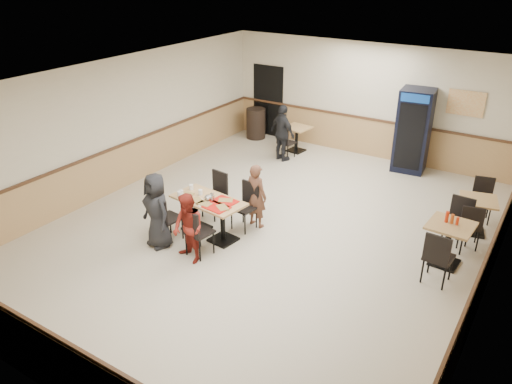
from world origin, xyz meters
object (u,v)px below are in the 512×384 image
Objects in this scene: main_table at (209,211)px; trash_bin at (256,123)px; side_table_near at (449,238)px; diner_woman_left at (157,211)px; back_table at (297,135)px; diner_man_opposite at (256,196)px; side_table_far at (477,210)px; diner_woman_right at (188,229)px; lone_diner at (283,133)px; pepsi_cooler at (413,131)px.

main_table is 1.70× the size of trash_bin.
diner_woman_left is at bearing -154.37° from side_table_near.
diner_woman_left reaches higher than side_table_near.
diner_woman_left is 6.42m from trash_bin.
diner_woman_left is 1.98× the size of back_table.
diner_man_opposite reaches higher than side_table_far.
diner_woman_right reaches higher than side_table_far.
main_table is at bearing 72.65° from diner_woman_left.
lone_diner is 2.05× the size of back_table.
diner_woman_right is 4.54m from side_table_near.
pepsi_cooler reaches higher than trash_bin.
diner_man_opposite is 4.39m from back_table.
side_table_far is at bearing -56.50° from pepsi_cooler.
pepsi_cooler is 4.65m from trash_bin.
trash_bin is (-1.57, 0.35, -0.02)m from back_table.
main_table is 2.06× the size of back_table.
side_table_near is at bearing 25.97° from main_table.
side_table_near is 0.38× the size of pepsi_cooler.
side_table_near reaches higher than side_table_far.
lone_diner is at bearing 150.78° from side_table_near.
pepsi_cooler is (3.05, 1.19, 0.28)m from lone_diner.
diner_woman_left reaches higher than back_table.
back_table is at bearing -69.60° from lone_diner.
trash_bin is (-2.60, 6.25, -0.20)m from diner_woman_right.
trash_bin is at bearing 120.48° from main_table.
back_table is (-5.11, 2.11, -0.02)m from side_table_far.
trash_bin is at bearing 148.99° from side_table_near.
diner_woman_right is 0.62× the size of pepsi_cooler.
main_table reaches higher than side_table_far.
pepsi_cooler is at bearing -138.25° from lone_diner.
diner_man_opposite is at bearing 98.20° from diner_woman_right.
pepsi_cooler is (3.05, 0.39, 0.57)m from back_table.
side_table_far reaches higher than back_table.
diner_man_opposite is 4.30m from side_table_far.
side_table_far is at bearing -174.04° from lone_diner.
back_table is at bearing 105.66° from main_table.
diner_woman_right is at bearing -113.71° from pepsi_cooler.
back_table is at bearing -12.60° from trash_bin.
trash_bin is at bearing 159.75° from side_table_far.
pepsi_cooler is (2.27, 5.38, 0.53)m from main_table.
diner_woman_right reaches higher than side_table_near.
side_table_near is at bearing -31.01° from trash_bin.
lone_diner is (-0.22, 5.01, 0.03)m from diner_woman_left.
side_table_near reaches higher than back_table.
diner_man_opposite is at bearing 72.65° from diner_woman_left.
lone_diner is (-1.04, 5.11, 0.11)m from diner_woman_right.
back_table is at bearing 144.19° from side_table_near.
diner_man_opposite is 1.68× the size of side_table_near.
diner_woman_left is at bearing -142.97° from side_table_far.
diner_woman_right is 1.45× the size of trash_bin.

